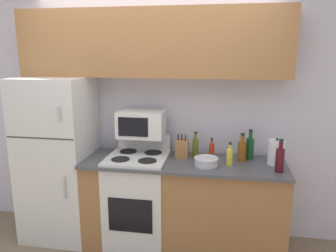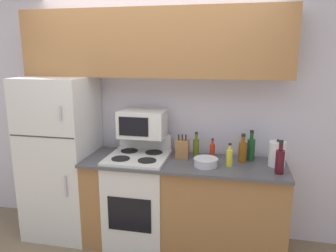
{
  "view_description": "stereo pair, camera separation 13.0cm",
  "coord_description": "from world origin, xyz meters",
  "views": [
    {
      "loc": [
        0.71,
        -2.73,
        1.95
      ],
      "look_at": [
        0.2,
        0.27,
        1.26
      ],
      "focal_mm": 35.0,
      "sensor_mm": 36.0,
      "label": 1
    },
    {
      "loc": [
        0.84,
        -2.71,
        1.95
      ],
      "look_at": [
        0.2,
        0.27,
        1.26
      ],
      "focal_mm": 35.0,
      "sensor_mm": 36.0,
      "label": 2
    }
  ],
  "objects": [
    {
      "name": "bottle_olive_oil",
      "position": [
        0.45,
        0.45,
        1.02
      ],
      "size": [
        0.06,
        0.06,
        0.26
      ],
      "color": "#5B6619",
      "rests_on": "lower_cabinets"
    },
    {
      "name": "microwave",
      "position": [
        -0.1,
        0.42,
        1.24
      ],
      "size": [
        0.47,
        0.31,
        0.27
      ],
      "color": "silver",
      "rests_on": "stove"
    },
    {
      "name": "bottle_hot_sauce",
      "position": [
        0.62,
        0.46,
        0.99
      ],
      "size": [
        0.05,
        0.05,
        0.2
      ],
      "color": "red",
      "rests_on": "lower_cabinets"
    },
    {
      "name": "upper_cabinets",
      "position": [
        0.0,
        0.49,
        2.04
      ],
      "size": [
        2.66,
        0.33,
        0.65
      ],
      "color": "#9E6B3D",
      "rests_on": "refrigerator"
    },
    {
      "name": "bottle_cooking_spray",
      "position": [
        0.79,
        0.25,
        1.0
      ],
      "size": [
        0.06,
        0.06,
        0.22
      ],
      "color": "gold",
      "rests_on": "lower_cabinets"
    },
    {
      "name": "bottle_whiskey",
      "position": [
        0.91,
        0.39,
        1.02
      ],
      "size": [
        0.08,
        0.08,
        0.28
      ],
      "color": "brown",
      "rests_on": "lower_cabinets"
    },
    {
      "name": "bottle_wine_red",
      "position": [
        1.22,
        0.14,
        1.03
      ],
      "size": [
        0.08,
        0.08,
        0.3
      ],
      "color": "#470F19",
      "rests_on": "lower_cabinets"
    },
    {
      "name": "bowl",
      "position": [
        0.58,
        0.19,
        0.96
      ],
      "size": [
        0.23,
        0.23,
        0.08
      ],
      "color": "silver",
      "rests_on": "lower_cabinets"
    },
    {
      "name": "bottle_wine_green",
      "position": [
        0.99,
        0.47,
        1.03
      ],
      "size": [
        0.08,
        0.08,
        0.3
      ],
      "color": "#194C23",
      "rests_on": "lower_cabinets"
    },
    {
      "name": "wall_back",
      "position": [
        0.0,
        0.67,
        1.27
      ],
      "size": [
        8.0,
        0.05,
        2.55
      ],
      "color": "silver",
      "rests_on": "ground_plane"
    },
    {
      "name": "stove",
      "position": [
        -0.11,
        0.29,
        0.49
      ],
      "size": [
        0.59,
        0.62,
        1.1
      ],
      "color": "silver",
      "rests_on": "ground_plane"
    },
    {
      "name": "lower_cabinets",
      "position": [
        0.35,
        0.3,
        0.46
      ],
      "size": [
        1.96,
        0.64,
        0.91
      ],
      "color": "#9E6B3D",
      "rests_on": "ground_plane"
    },
    {
      "name": "kettle",
      "position": [
        1.22,
        0.35,
        1.03
      ],
      "size": [
        0.15,
        0.15,
        0.26
      ],
      "color": "white",
      "rests_on": "lower_cabinets"
    },
    {
      "name": "knife_block",
      "position": [
        0.32,
        0.4,
        1.01
      ],
      "size": [
        0.13,
        0.1,
        0.24
      ],
      "color": "#9E6B3D",
      "rests_on": "lower_cabinets"
    },
    {
      "name": "refrigerator",
      "position": [
        -0.98,
        0.32,
        0.85
      ],
      "size": [
        0.7,
        0.66,
        1.71
      ],
      "color": "silver",
      "rests_on": "ground_plane"
    }
  ]
}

